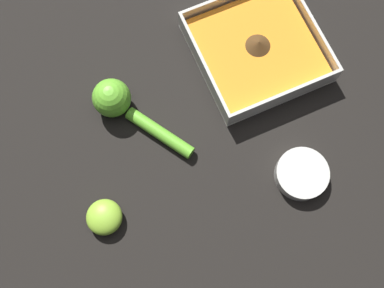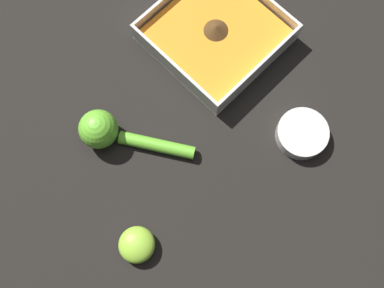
{
  "view_description": "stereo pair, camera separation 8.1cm",
  "coord_description": "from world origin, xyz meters",
  "px_view_note": "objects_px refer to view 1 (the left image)",
  "views": [
    {
      "loc": [
        0.31,
        -0.27,
        0.81
      ],
      "look_at": [
        0.11,
        -0.19,
        0.03
      ],
      "focal_mm": 42.0,
      "sensor_mm": 36.0,
      "label": 1
    },
    {
      "loc": [
        0.26,
        -0.34,
        0.81
      ],
      "look_at": [
        0.11,
        -0.19,
        0.03
      ],
      "focal_mm": 42.0,
      "sensor_mm": 36.0,
      "label": 2
    }
  ],
  "objects_px": {
    "spice_bowl": "(301,174)",
    "lemon_half": "(104,217)",
    "square_dish": "(257,49)",
    "lemon_squeezer": "(121,104)"
  },
  "relations": [
    {
      "from": "spice_bowl",
      "to": "lemon_half",
      "type": "height_order",
      "value": "lemon_half"
    },
    {
      "from": "spice_bowl",
      "to": "lemon_squeezer",
      "type": "bearing_deg",
      "value": -134.61
    },
    {
      "from": "lemon_half",
      "to": "spice_bowl",
      "type": "bearing_deg",
      "value": 78.94
    },
    {
      "from": "spice_bowl",
      "to": "lemon_half",
      "type": "relative_size",
      "value": 1.49
    },
    {
      "from": "square_dish",
      "to": "lemon_squeezer",
      "type": "distance_m",
      "value": 0.29
    },
    {
      "from": "square_dish",
      "to": "spice_bowl",
      "type": "relative_size",
      "value": 2.44
    },
    {
      "from": "lemon_squeezer",
      "to": "lemon_half",
      "type": "bearing_deg",
      "value": 118.13
    },
    {
      "from": "square_dish",
      "to": "lemon_half",
      "type": "relative_size",
      "value": 3.65
    },
    {
      "from": "spice_bowl",
      "to": "lemon_squeezer",
      "type": "xyz_separation_m",
      "value": [
        -0.25,
        -0.25,
        0.02
      ]
    },
    {
      "from": "square_dish",
      "to": "spice_bowl",
      "type": "xyz_separation_m",
      "value": [
        0.26,
        -0.03,
        -0.0
      ]
    }
  ]
}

